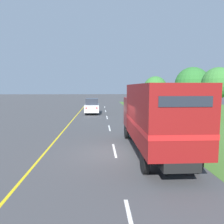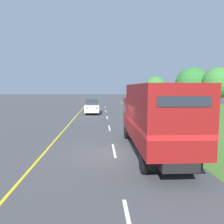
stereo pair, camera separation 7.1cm
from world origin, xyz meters
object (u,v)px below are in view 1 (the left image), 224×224
horse_trailer_truck (156,116)px  roadside_tree_far (155,88)px  lead_car_white (92,106)px  roadside_tree_near (218,83)px  roadside_tree_mid (192,84)px  highway_sign (190,106)px

horse_trailer_truck → roadside_tree_far: bearing=75.9°
lead_car_white → roadside_tree_near: 14.91m
lead_car_white → roadside_tree_mid: (13.91, 1.82, 2.88)m
roadside_tree_near → roadside_tree_far: size_ratio=1.06×
horse_trailer_truck → lead_car_white: (-3.87, 17.48, -0.99)m
roadside_tree_far → lead_car_white: bearing=-144.6°
roadside_tree_mid → roadside_tree_far: (-3.87, 5.33, -0.54)m
highway_sign → roadside_tree_near: size_ratio=0.55×
horse_trailer_truck → roadside_tree_near: bearing=50.9°
horse_trailer_truck → roadside_tree_near: roadside_tree_near is taller
highway_sign → roadside_tree_near: bearing=46.2°
lead_car_white → roadside_tree_near: (13.49, -5.65, 2.87)m
horse_trailer_truck → lead_car_white: size_ratio=2.07×
lead_car_white → roadside_tree_near: roadside_tree_near is taller
horse_trailer_truck → roadside_tree_near: 15.36m
highway_sign → roadside_tree_near: 7.71m
roadside_tree_far → roadside_tree_mid: bearing=-54.0°
highway_sign → roadside_tree_mid: (5.58, 12.85, 1.95)m
highway_sign → roadside_tree_far: (1.71, 18.17, 1.42)m
horse_trailer_truck → highway_sign: bearing=55.3°
horse_trailer_truck → roadside_tree_mid: roadside_tree_mid is taller
highway_sign → horse_trailer_truck: bearing=-124.7°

